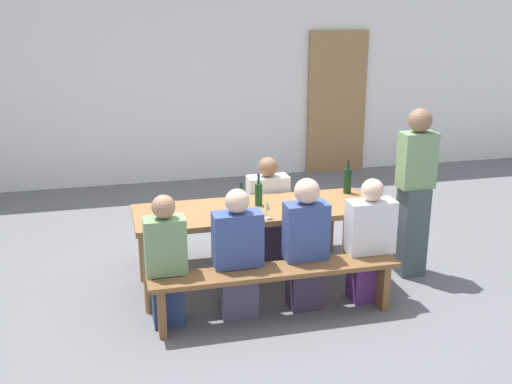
% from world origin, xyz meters
% --- Properties ---
extents(ground_plane, '(24.00, 24.00, 0.00)m').
position_xyz_m(ground_plane, '(0.00, 0.00, 0.00)').
color(ground_plane, slate).
extents(back_wall, '(14.00, 0.20, 3.20)m').
position_xyz_m(back_wall, '(0.00, 3.67, 1.60)').
color(back_wall, white).
rests_on(back_wall, ground).
extents(wooden_door, '(0.90, 0.06, 2.10)m').
position_xyz_m(wooden_door, '(2.12, 3.53, 1.05)').
color(wooden_door, '#9E7247').
rests_on(wooden_door, ground).
extents(tasting_table, '(2.19, 0.75, 0.75)m').
position_xyz_m(tasting_table, '(0.00, 0.00, 0.67)').
color(tasting_table, olive).
rests_on(tasting_table, ground).
extents(bench_near, '(2.09, 0.30, 0.45)m').
position_xyz_m(bench_near, '(0.00, -0.67, 0.36)').
color(bench_near, brown).
rests_on(bench_near, ground).
extents(bench_far, '(2.09, 0.30, 0.45)m').
position_xyz_m(bench_far, '(0.00, 0.67, 0.36)').
color(bench_far, brown).
rests_on(bench_far, ground).
extents(wine_bottle_0, '(0.08, 0.08, 0.31)m').
position_xyz_m(wine_bottle_0, '(-0.18, -0.20, 0.87)').
color(wine_bottle_0, '#194723').
rests_on(wine_bottle_0, tasting_table).
extents(wine_bottle_1, '(0.08, 0.08, 0.33)m').
position_xyz_m(wine_bottle_1, '(0.96, 0.22, 0.88)').
color(wine_bottle_1, '#143319').
rests_on(wine_bottle_1, tasting_table).
extents(wine_bottle_2, '(0.07, 0.07, 0.30)m').
position_xyz_m(wine_bottle_2, '(0.04, 0.07, 0.86)').
color(wine_bottle_2, '#194723').
rests_on(wine_bottle_2, tasting_table).
extents(wine_glass_0, '(0.06, 0.06, 0.17)m').
position_xyz_m(wine_glass_0, '(0.02, -0.30, 0.87)').
color(wine_glass_0, silver).
rests_on(wine_glass_0, tasting_table).
extents(wine_glass_1, '(0.06, 0.06, 0.15)m').
position_xyz_m(wine_glass_1, '(0.55, -0.08, 0.86)').
color(wine_glass_1, silver).
rests_on(wine_glass_1, tasting_table).
extents(seated_guest_near_0, '(0.33, 0.24, 1.10)m').
position_xyz_m(seated_guest_near_0, '(-0.87, -0.52, 0.52)').
color(seated_guest_near_0, navy).
rests_on(seated_guest_near_0, ground).
extents(seated_guest_near_1, '(0.40, 0.24, 1.11)m').
position_xyz_m(seated_guest_near_1, '(-0.29, -0.52, 0.52)').
color(seated_guest_near_1, '#4D4764').
rests_on(seated_guest_near_1, ground).
extents(seated_guest_near_2, '(0.37, 0.24, 1.15)m').
position_xyz_m(seated_guest_near_2, '(0.30, -0.52, 0.56)').
color(seated_guest_near_2, '#3B2D45').
rests_on(seated_guest_near_2, ground).
extents(seated_guest_near_3, '(0.41, 0.24, 1.11)m').
position_xyz_m(seated_guest_near_3, '(0.88, -0.52, 0.52)').
color(seated_guest_near_3, '#572C6F').
rests_on(seated_guest_near_3, ground).
extents(seated_guest_far_0, '(0.41, 0.24, 1.08)m').
position_xyz_m(seated_guest_far_0, '(0.25, 0.52, 0.50)').
color(seated_guest_far_0, '#402E53').
rests_on(seated_guest_far_0, ground).
extents(standing_host, '(0.32, 0.24, 1.61)m').
position_xyz_m(standing_host, '(1.50, -0.12, 0.80)').
color(standing_host, '#404E52').
rests_on(standing_host, ground).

